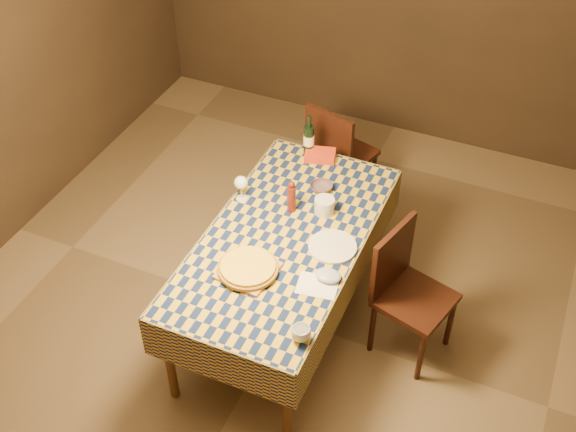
{
  "coord_description": "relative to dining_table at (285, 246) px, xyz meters",
  "views": [
    {
      "loc": [
        1.3,
        -2.94,
        3.81
      ],
      "look_at": [
        0.0,
        0.05,
        0.9
      ],
      "focal_mm": 45.0,
      "sensor_mm": 36.0,
      "label": 1
    }
  ],
  "objects": [
    {
      "name": "chair_far",
      "position": [
        -0.12,
        1.26,
        -0.17
      ],
      "size": [
        0.52,
        0.53,
        0.93
      ],
      "color": "black",
      "rests_on": "ground"
    },
    {
      "name": "bowl",
      "position": [
        0.04,
        0.51,
        0.1
      ],
      "size": [
        0.15,
        0.15,
        0.05
      ],
      "primitive_type": "imported",
      "rotation": [
        0.0,
        0.0,
        -0.02
      ],
      "color": "#58414A",
      "rests_on": "dining_table"
    },
    {
      "name": "room",
      "position": [
        0.0,
        0.0,
        0.66
      ],
      "size": [
        5.0,
        5.1,
        2.7
      ],
      "color": "brown",
      "rests_on": "ground"
    },
    {
      "name": "wine_glass",
      "position": [
        -0.4,
        0.22,
        0.2
      ],
      "size": [
        0.09,
        0.09,
        0.18
      ],
      "color": "silver",
      "rests_on": "dining_table"
    },
    {
      "name": "flour_bag",
      "position": [
        0.37,
        -0.22,
        0.1
      ],
      "size": [
        0.19,
        0.17,
        0.05
      ],
      "primitive_type": "ellipsoid",
      "rotation": [
        0.0,
        0.0,
        0.4
      ],
      "color": "#9FAECC",
      "rests_on": "dining_table"
    },
    {
      "name": "chair_right",
      "position": [
        0.76,
        0.13,
        -0.17
      ],
      "size": [
        0.53,
        0.52,
        0.93
      ],
      "color": "black",
      "rests_on": "ground"
    },
    {
      "name": "takeout_container",
      "position": [
        -0.1,
        0.83,
        0.1
      ],
      "size": [
        0.24,
        0.2,
        0.05
      ],
      "primitive_type": "cube",
      "rotation": [
        0.0,
        0.0,
        0.27
      ],
      "color": "red",
      "rests_on": "dining_table"
    },
    {
      "name": "white_plate",
      "position": [
        0.3,
        0.03,
        0.08
      ],
      "size": [
        0.36,
        0.36,
        0.02
      ],
      "primitive_type": "cylinder",
      "rotation": [
        0.0,
        0.0,
        0.24
      ],
      "color": "silver",
      "rests_on": "dining_table"
    },
    {
      "name": "tumbler",
      "position": [
        0.4,
        -0.69,
        0.12
      ],
      "size": [
        0.12,
        0.12,
        0.08
      ],
      "primitive_type": "imported",
      "rotation": [
        0.0,
        0.0,
        0.12
      ],
      "color": "white",
      "rests_on": "dining_table"
    },
    {
      "name": "wine_bottle",
      "position": [
        -0.2,
        0.86,
        0.19
      ],
      "size": [
        0.1,
        0.1,
        0.3
      ],
      "color": "black",
      "rests_on": "dining_table"
    },
    {
      "name": "dining_table",
      "position": [
        0.0,
        0.0,
        0.0
      ],
      "size": [
        0.94,
        1.84,
        0.77
      ],
      "color": "brown",
      "rests_on": "ground"
    },
    {
      "name": "flour_patch",
      "position": [
        0.33,
        -0.3,
        0.08
      ],
      "size": [
        0.26,
        0.21,
        0.0
      ],
      "primitive_type": "cube",
      "rotation": [
        0.0,
        0.0,
        0.15
      ],
      "color": "white",
      "rests_on": "dining_table"
    },
    {
      "name": "pizza",
      "position": [
        -0.08,
        -0.36,
        0.11
      ],
      "size": [
        0.39,
        0.39,
        0.04
      ],
      "color": "#8D6017",
      "rests_on": "cutting_board"
    },
    {
      "name": "cutting_board",
      "position": [
        -0.08,
        -0.36,
        0.09
      ],
      "size": [
        0.33,
        0.33,
        0.02
      ],
      "primitive_type": "cube",
      "rotation": [
        0.0,
        0.0,
        -0.11
      ],
      "color": "#B27954",
      "rests_on": "dining_table"
    },
    {
      "name": "deli_tub",
      "position": [
        0.14,
        0.31,
        0.13
      ],
      "size": [
        0.15,
        0.15,
        0.11
      ],
      "primitive_type": "cylinder",
      "rotation": [
        0.0,
        0.0,
        -0.21
      ],
      "color": "silver",
      "rests_on": "dining_table"
    },
    {
      "name": "pepper_mill",
      "position": [
        -0.06,
        0.24,
        0.18
      ],
      "size": [
        0.06,
        0.06,
        0.23
      ],
      "color": "#4F1612",
      "rests_on": "dining_table"
    }
  ]
}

